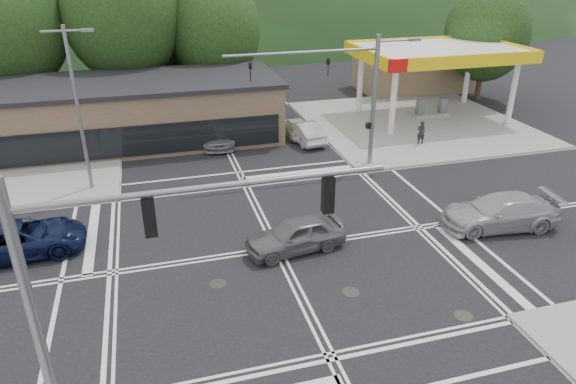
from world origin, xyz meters
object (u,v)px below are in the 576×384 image
object	(u,v)px
car_blue_west	(19,239)
car_grey_center	(295,235)
car_queue_a	(304,131)
pedestrian	(421,132)
car_northbound	(216,133)
car_queue_b	(296,127)
car_silver_east	(500,212)

from	to	relation	value
car_blue_west	car_grey_center	distance (m)	12.22
car_blue_west	car_queue_a	xyz separation A→B (m)	(16.57, 10.88, -0.05)
pedestrian	car_northbound	bearing A→B (deg)	-12.88
car_blue_west	car_queue_a	world-z (taller)	car_blue_west
car_grey_center	car_northbound	size ratio (longest dim) A/B	0.88
car_blue_west	car_northbound	world-z (taller)	car_blue_west
car_queue_b	car_northbound	xyz separation A→B (m)	(-5.77, 0.01, 0.08)
pedestrian	car_queue_b	bearing A→B (deg)	-24.37
car_blue_west	car_silver_east	distance (m)	22.31
car_queue_a	car_queue_b	bearing A→B (deg)	-87.74
car_queue_b	car_grey_center	bearing A→B (deg)	73.64
car_blue_west	car_grey_center	xyz separation A→B (m)	(11.87, -2.92, -0.00)
car_grey_center	car_silver_east	bearing A→B (deg)	78.41
car_queue_b	car_queue_a	bearing A→B (deg)	100.01
car_northbound	pedestrian	world-z (taller)	pedestrian
car_grey_center	car_queue_b	distance (m)	15.76
car_northbound	pedestrian	size ratio (longest dim) A/B	3.22
car_queue_a	pedestrian	size ratio (longest dim) A/B	2.75
car_queue_a	car_blue_west	bearing A→B (deg)	25.66
car_queue_b	car_northbound	world-z (taller)	car_northbound
car_blue_west	pedestrian	distance (m)	25.32
car_grey_center	car_queue_b	world-z (taller)	car_grey_center
car_grey_center	pedestrian	size ratio (longest dim) A/B	2.82
car_blue_west	car_grey_center	size ratio (longest dim) A/B	1.23
pedestrian	car_grey_center	bearing A→B (deg)	46.40
car_queue_a	car_queue_b	world-z (taller)	car_queue_a
car_queue_a	car_northbound	bearing A→B (deg)	-20.00
car_queue_a	pedestrian	distance (m)	8.09
car_silver_east	car_grey_center	bearing A→B (deg)	-86.31
car_grey_center	car_northbound	distance (m)	15.17
car_northbound	car_grey_center	bearing A→B (deg)	-81.33
car_grey_center	car_queue_a	distance (m)	14.58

